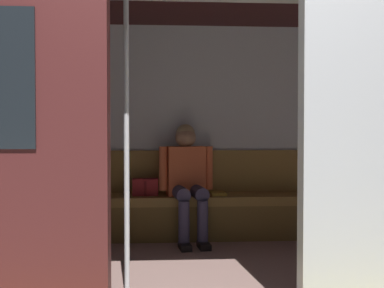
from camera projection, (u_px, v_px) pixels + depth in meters
name	position (u px, v px, depth m)	size (l,w,h in m)	color
train_car	(182.00, 77.00, 3.71)	(6.40, 2.55, 2.35)	silver
bench_seat	(187.00, 206.00, 4.66)	(2.78, 0.44, 0.45)	olive
person_seated	(187.00, 174.00, 4.60)	(0.55, 0.71, 1.17)	#CC5933
handbag	(146.00, 187.00, 4.68)	(0.26, 0.15, 0.17)	maroon
book	(218.00, 193.00, 4.71)	(0.15, 0.22, 0.03)	gold
grab_pole_door	(127.00, 130.00, 3.05)	(0.04, 0.04, 2.21)	silver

